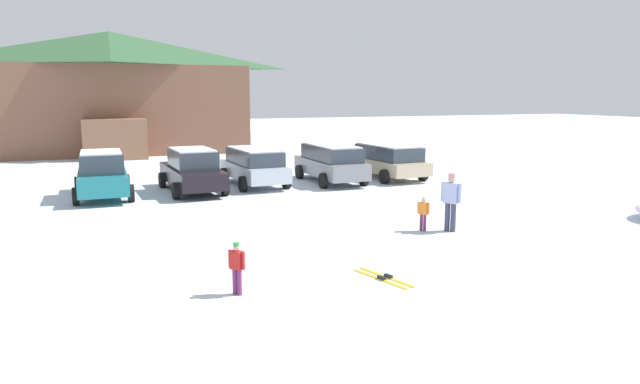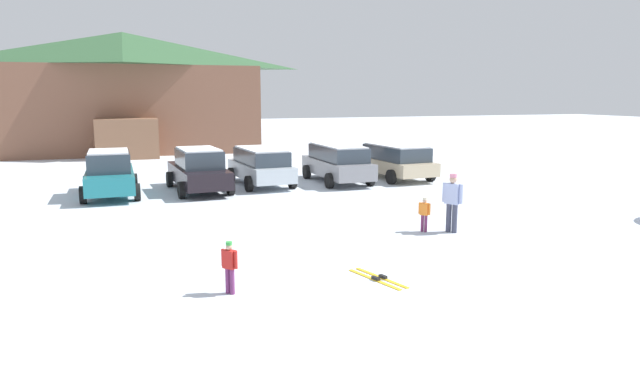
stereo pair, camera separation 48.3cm
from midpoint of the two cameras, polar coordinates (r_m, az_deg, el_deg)
ground at (r=11.07m, az=13.97°, el=-10.92°), size 160.00×160.00×0.00m
ski_lodge at (r=41.63m, az=-18.61°, el=9.52°), size 17.74×11.57×7.99m
parked_teal_hatchback at (r=23.02m, az=-19.73°, el=1.76°), size 2.08×4.54×1.76m
parked_black_sedan at (r=23.29m, az=-11.46°, el=2.20°), size 2.28×4.88×1.74m
parked_silver_wagon at (r=24.41m, az=-5.39°, el=2.69°), size 2.28×4.55×1.60m
parked_grey_wagon at (r=25.15m, az=2.31°, el=3.01°), size 2.10×4.70×1.67m
parked_beige_suv at (r=26.49m, az=8.06°, el=3.17°), size 2.45×4.64×1.58m
skier_child_in_red_jacket at (r=11.25m, az=-7.81°, el=-7.20°), size 0.27×0.32×1.05m
skier_child_in_orange_jacket at (r=16.40m, az=11.23°, el=-2.02°), size 0.25×0.32×0.99m
skier_adult_in_blue_parka at (r=16.44m, az=13.92°, el=-0.73°), size 0.41×0.55×1.67m
pair_of_skis at (r=12.24m, az=6.98°, el=-8.57°), size 0.71×1.65×0.08m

